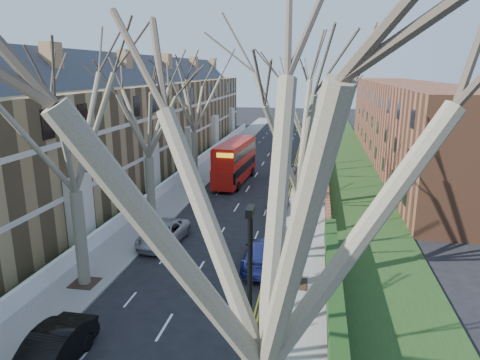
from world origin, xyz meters
The scene contains 20 objects.
pavement_left centered at (-6.00, 39.00, 0.06)m, with size 3.00×102.00×0.12m, color slate.
pavement_right centered at (6.00, 39.00, 0.06)m, with size 3.00×102.00×0.12m, color slate.
terrace_left centered at (-13.65, 31.00, 5.53)m, with size 9.70×78.00×13.60m.
flats_right centered at (17.46, 43.00, 4.98)m, with size 13.97×54.00×10.00m.
wall_hedge_right centered at (7.70, 2.00, 1.12)m, with size 0.70×24.00×1.80m.
front_wall_left centered at (-7.65, 31.00, 0.62)m, with size 0.30×78.00×1.00m.
grass_verge_right centered at (10.50, 39.00, 0.15)m, with size 6.00×102.00×0.06m.
lamp_post centered at (5.00, -3.50, 4.57)m, with size 0.18×0.50×8.11m.
tree_left_mid centered at (-5.70, 6.00, 9.56)m, with size 10.50×10.50×14.71m.
tree_left_far centered at (-5.70, 16.00, 9.24)m, with size 10.15×10.15×14.22m.
tree_left_dist centered at (-5.70, 28.00, 9.56)m, with size 10.50×10.50×14.71m.
tree_right_near centered at (5.70, -6.00, 9.86)m, with size 10.85×10.85×15.20m.
tree_right_mid centered at (5.70, 8.00, 9.56)m, with size 10.50×10.50×14.71m.
tree_right_far centered at (5.70, 22.00, 9.24)m, with size 10.15×10.15×14.22m.
double_decker_bus centered at (-1.74, 29.36, 2.06)m, with size 3.08×10.13×4.22m.
car_left_mid centered at (-3.37, -0.64, 0.80)m, with size 1.69×4.84×1.59m, color black.
car_left_far centered at (-3.45, 12.38, 0.71)m, with size 2.37×5.13×1.43m, color #98979C.
car_right_near centered at (3.63, 10.17, 0.77)m, with size 2.17×5.34×1.55m, color navy.
car_right_mid centered at (3.70, 20.66, 0.64)m, with size 1.50×3.74×1.27m, color #9D9EA5.
car_right_far centered at (3.54, 32.70, 0.73)m, with size 1.54×4.40×1.45m, color black.
Camera 1 is at (6.55, -13.54, 11.57)m, focal length 32.00 mm.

